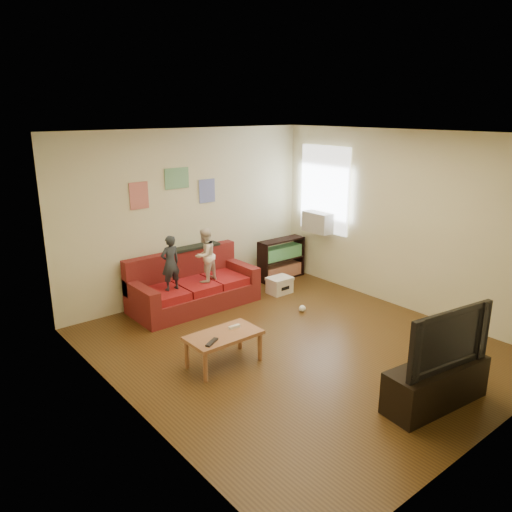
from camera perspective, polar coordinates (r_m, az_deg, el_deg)
room_shell at (r=6.14m, az=4.73°, el=1.04°), size 4.52×5.02×2.72m
sofa at (r=7.88m, az=-7.33°, el=-3.62°), size 1.96×0.90×0.86m
child_a at (r=7.35m, az=-9.77°, el=-0.80°), size 0.31×0.21×0.82m
child_b at (r=7.65m, az=-5.87°, el=0.09°), size 0.49×0.43×0.84m
coffee_table at (r=6.06m, az=-3.73°, el=-9.34°), size 0.89×0.49×0.40m
remote at (r=5.81m, az=-5.07°, el=-9.79°), size 0.22×0.15×0.02m
game_controller at (r=6.17m, az=-2.49°, el=-8.07°), size 0.15×0.05×0.03m
bookshelf at (r=9.06m, az=2.89°, el=-0.56°), size 0.92×0.27×0.73m
window at (r=8.76m, az=7.82°, el=7.55°), size 0.04×1.08×1.48m
ac_unit at (r=8.78m, az=7.14°, el=3.87°), size 0.28×0.55×0.35m
artwork_left at (r=7.59m, az=-13.23°, el=6.73°), size 0.30×0.01×0.40m
artwork_center at (r=7.86m, az=-9.04°, el=8.76°), size 0.42×0.01×0.32m
artwork_right at (r=8.18m, az=-5.62°, el=7.42°), size 0.30×0.01×0.38m
file_box at (r=8.38m, az=2.71°, el=-3.34°), size 0.40×0.30×0.28m
tv_stand at (r=5.66m, az=19.84°, el=-13.64°), size 1.26×0.54×0.46m
television at (r=5.42m, az=20.41°, el=-8.57°), size 1.13×0.31×0.64m
tissue at (r=7.68m, az=5.32°, el=-6.00°), size 0.11×0.11×0.10m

